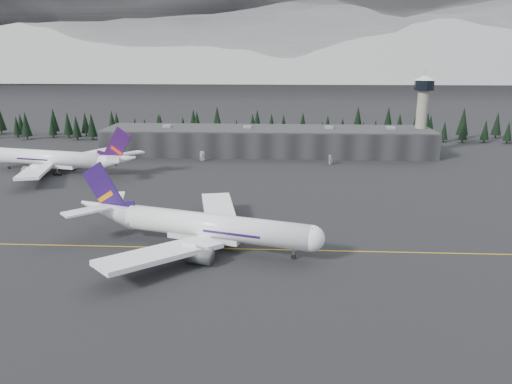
# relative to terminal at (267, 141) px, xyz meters

# --- Properties ---
(ground) EXTENTS (1400.00, 1400.00, 0.00)m
(ground) POSITION_rel_terminal_xyz_m (0.00, -125.00, -6.30)
(ground) COLOR black
(ground) RESTS_ON ground
(taxiline) EXTENTS (400.00, 0.40, 0.02)m
(taxiline) POSITION_rel_terminal_xyz_m (0.00, -127.00, -6.29)
(taxiline) COLOR gold
(taxiline) RESTS_ON ground
(terminal) EXTENTS (160.00, 30.00, 12.60)m
(terminal) POSITION_rel_terminal_xyz_m (0.00, 0.00, 0.00)
(terminal) COLOR black
(terminal) RESTS_ON ground
(control_tower) EXTENTS (10.00, 10.00, 37.70)m
(control_tower) POSITION_rel_terminal_xyz_m (75.00, 3.00, 17.11)
(control_tower) COLOR gray
(control_tower) RESTS_ON ground
(treeline) EXTENTS (360.00, 20.00, 15.00)m
(treeline) POSITION_rel_terminal_xyz_m (0.00, 37.00, 1.20)
(treeline) COLOR black
(treeline) RESTS_ON ground
(mountain_ridge) EXTENTS (4400.00, 900.00, 420.00)m
(mountain_ridge) POSITION_rel_terminal_xyz_m (0.00, 875.00, -6.30)
(mountain_ridge) COLOR white
(mountain_ridge) RESTS_ON ground
(jet_main) EXTENTS (67.29, 60.97, 20.24)m
(jet_main) POSITION_rel_terminal_xyz_m (-14.70, -125.23, -0.59)
(jet_main) COLOR white
(jet_main) RESTS_ON ground
(jet_parked) EXTENTS (68.39, 62.48, 20.36)m
(jet_parked) POSITION_rel_terminal_xyz_m (-84.38, -46.75, -0.56)
(jet_parked) COLOR white
(jet_parked) RESTS_ON ground
(gse_vehicle_a) EXTENTS (2.20, 4.73, 1.31)m
(gse_vehicle_a) POSITION_rel_terminal_xyz_m (-29.50, -20.27, -5.64)
(gse_vehicle_a) COLOR white
(gse_vehicle_a) RESTS_ON ground
(gse_vehicle_b) EXTENTS (4.78, 2.96, 1.52)m
(gse_vehicle_b) POSITION_rel_terminal_xyz_m (29.06, -24.78, -5.54)
(gse_vehicle_b) COLOR #B9B9BB
(gse_vehicle_b) RESTS_ON ground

